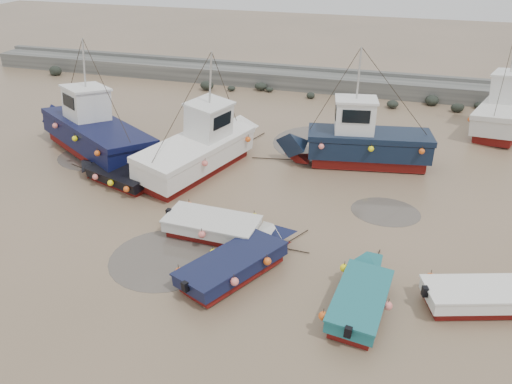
% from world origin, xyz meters
% --- Properties ---
extents(ground, '(120.00, 120.00, 0.00)m').
position_xyz_m(ground, '(0.00, 0.00, 0.00)').
color(ground, '#8D7157').
rests_on(ground, ground).
extents(seawall, '(60.00, 4.92, 1.50)m').
position_xyz_m(seawall, '(0.05, 21.99, 0.63)').
color(seawall, slate).
rests_on(seawall, ground).
extents(puddle_a, '(4.25, 4.25, 0.01)m').
position_xyz_m(puddle_a, '(-2.52, -2.28, 0.00)').
color(puddle_a, '#514941').
rests_on(puddle_a, ground).
extents(puddle_b, '(3.14, 3.14, 0.01)m').
position_xyz_m(puddle_b, '(5.58, 3.92, 0.00)').
color(puddle_b, '#514941').
rests_on(puddle_b, ground).
extents(puddle_c, '(4.58, 4.58, 0.01)m').
position_xyz_m(puddle_c, '(-10.34, 5.43, 0.00)').
color(puddle_c, '#514941').
rests_on(puddle_c, ground).
extents(puddle_d, '(5.37, 5.37, 0.01)m').
position_xyz_m(puddle_d, '(1.17, 11.07, 0.00)').
color(puddle_d, '#514941').
rests_on(puddle_d, ground).
extents(dinghy_1, '(3.93, 6.17, 1.43)m').
position_xyz_m(dinghy_1, '(0.63, -2.22, 0.54)').
color(dinghy_1, maroon).
rests_on(dinghy_1, ground).
extents(dinghy_2, '(2.23, 5.77, 1.43)m').
position_xyz_m(dinghy_2, '(5.17, -2.85, 0.55)').
color(dinghy_2, maroon).
rests_on(dinghy_2, ground).
extents(dinghy_3, '(6.29, 2.94, 1.43)m').
position_xyz_m(dinghy_3, '(9.53, -1.64, 0.54)').
color(dinghy_3, maroon).
rests_on(dinghy_3, ground).
extents(dinghy_4, '(5.75, 2.82, 1.43)m').
position_xyz_m(dinghy_4, '(-7.68, 3.08, 0.55)').
color(dinghy_4, maroon).
rests_on(dinghy_4, ground).
extents(dinghy_5, '(6.26, 2.36, 1.43)m').
position_xyz_m(dinghy_5, '(-0.91, -0.16, 0.54)').
color(dinghy_5, maroon).
rests_on(dinghy_5, ground).
extents(cabin_boat_0, '(10.55, 7.43, 6.22)m').
position_xyz_m(cabin_boat_0, '(-11.04, 6.17, 1.30)').
color(cabin_boat_0, maroon).
rests_on(cabin_boat_0, ground).
extents(cabin_boat_1, '(4.79, 10.16, 6.22)m').
position_xyz_m(cabin_boat_1, '(-4.10, 5.84, 1.33)').
color(cabin_boat_1, maroon).
rests_on(cabin_boat_1, ground).
extents(cabin_boat_2, '(9.61, 3.54, 6.22)m').
position_xyz_m(cabin_boat_2, '(3.66, 8.73, 1.36)').
color(cabin_boat_2, maroon).
rests_on(cabin_boat_2, ground).
extents(cabin_boat_3, '(4.69, 8.97, 6.22)m').
position_xyz_m(cabin_boat_3, '(12.08, 16.57, 1.38)').
color(cabin_boat_3, maroon).
rests_on(cabin_boat_3, ground).
extents(person, '(0.62, 0.43, 1.65)m').
position_xyz_m(person, '(-4.41, 7.63, 0.00)').
color(person, '#171E34').
rests_on(person, ground).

